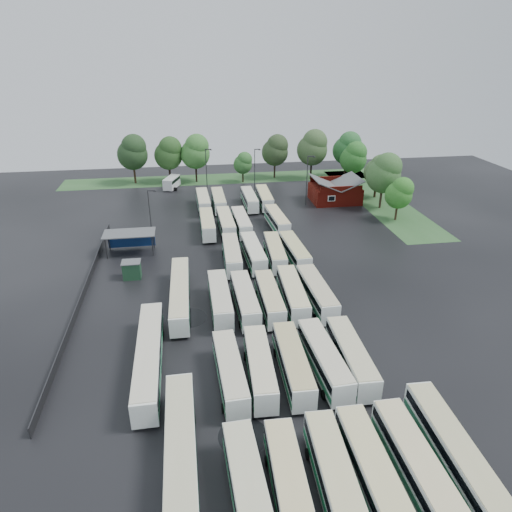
{
  "coord_description": "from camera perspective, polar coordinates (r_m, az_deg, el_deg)",
  "views": [
    {
      "loc": [
        -7.3,
        -48.72,
        31.06
      ],
      "look_at": [
        2.0,
        12.0,
        2.5
      ],
      "focal_mm": 32.0,
      "sensor_mm": 36.0,
      "label": 1
    }
  ],
  "objects": [
    {
      "name": "ground",
      "position": [
        58.24,
        -0.16,
        -7.29
      ],
      "size": [
        160.0,
        160.0,
        0.0
      ],
      "primitive_type": "plane",
      "color": "black",
      "rests_on": "ground"
    },
    {
      "name": "brick_building",
      "position": [
        101.01,
        9.83,
        7.77
      ],
      "size": [
        10.07,
        8.6,
        5.39
      ],
      "color": "maroon",
      "rests_on": "ground"
    },
    {
      "name": "wash_shed",
      "position": [
        76.75,
        -15.5,
        2.53
      ],
      "size": [
        8.2,
        4.2,
        3.58
      ],
      "color": "#2D2D30",
      "rests_on": "ground"
    },
    {
      "name": "utility_hut",
      "position": [
        68.73,
        -15.26,
        -1.65
      ],
      "size": [
        2.7,
        2.2,
        2.62
      ],
      "color": "#173B23",
      "rests_on": "ground"
    },
    {
      "name": "grass_strip_north",
      "position": [
        118.06,
        -3.94,
        9.62
      ],
      "size": [
        80.0,
        10.0,
        0.01
      ],
      "primitive_type": "cube",
      "color": "#2D582A",
      "rests_on": "ground"
    },
    {
      "name": "grass_strip_east",
      "position": [
        105.1,
        14.98,
        6.89
      ],
      "size": [
        10.0,
        50.0,
        0.01
      ],
      "primitive_type": "cube",
      "color": "#2D582A",
      "rests_on": "ground"
    },
    {
      "name": "west_fence",
      "position": [
        66.09,
        -20.72,
        -4.28
      ],
      "size": [
        0.1,
        50.0,
        1.2
      ],
      "primitive_type": "cube",
      "color": "#2D2D30",
      "rests_on": "ground"
    },
    {
      "name": "bus_r0c0",
      "position": [
        37.07,
        -0.93,
        -27.36
      ],
      "size": [
        2.86,
        11.38,
        3.14
      ],
      "rotation": [
        0.0,
        0.0,
        0.04
      ],
      "color": "white",
      "rests_on": "ground"
    },
    {
      "name": "bus_r0c1",
      "position": [
        37.42,
        4.19,
        -26.87
      ],
      "size": [
        2.71,
        11.06,
        3.06
      ],
      "rotation": [
        0.0,
        0.0,
        -0.03
      ],
      "color": "white",
      "rests_on": "ground"
    },
    {
      "name": "bus_r0c2",
      "position": [
        38.13,
        9.86,
        -25.82
      ],
      "size": [
        2.9,
        11.5,
        3.17
      ],
      "rotation": [
        0.0,
        0.0,
        -0.04
      ],
      "color": "white",
      "rests_on": "ground"
    },
    {
      "name": "bus_r0c3",
      "position": [
        39.07,
        14.32,
        -24.72
      ],
      "size": [
        2.55,
        11.44,
        3.18
      ],
      "rotation": [
        0.0,
        0.0,
        -0.01
      ],
      "color": "white",
      "rests_on": "ground"
    },
    {
      "name": "bus_r0c4",
      "position": [
        40.4,
        19.27,
        -23.39
      ],
      "size": [
        2.47,
        11.49,
        3.2
      ],
      "rotation": [
        0.0,
        0.0,
        0.0
      ],
      "color": "white",
      "rests_on": "ground"
    },
    {
      "name": "bus_r1c0",
      "position": [
        46.57,
        -3.27,
        -14.24
      ],
      "size": [
        2.76,
        11.01,
        3.04
      ],
      "rotation": [
        0.0,
        0.0,
        0.04
      ],
      "color": "white",
      "rests_on": "ground"
    },
    {
      "name": "bus_r1c1",
      "position": [
        47.07,
        0.47,
        -13.67
      ],
      "size": [
        2.81,
        11.13,
        3.07
      ],
      "rotation": [
        0.0,
        0.0,
        -0.04
      ],
      "color": "white",
      "rests_on": "ground"
    },
    {
      "name": "bus_r1c2",
      "position": [
        47.57,
        4.61,
        -13.22
      ],
      "size": [
        2.69,
        11.38,
        3.15
      ],
      "rotation": [
        0.0,
        0.0,
        -0.03
      ],
      "color": "white",
      "rests_on": "ground"
    },
    {
      "name": "bus_r1c3",
      "position": [
        48.47,
        8.49,
        -12.61
      ],
      "size": [
        2.96,
        11.46,
        3.16
      ],
      "rotation": [
        0.0,
        0.0,
        0.05
      ],
      "color": "white",
      "rests_on": "ground"
    },
    {
      "name": "bus_r1c4",
      "position": [
        49.34,
        11.8,
        -12.16
      ],
      "size": [
        2.7,
        11.36,
        3.15
      ],
      "rotation": [
        0.0,
        0.0,
        -0.03
      ],
      "color": "white",
      "rests_on": "ground"
    },
    {
      "name": "bus_r2c0",
      "position": [
        58.27,
        -4.52,
        -5.36
      ],
      "size": [
        2.5,
        11.39,
        3.17
      ],
      "rotation": [
        0.0,
        0.0,
        0.01
      ],
      "color": "white",
      "rests_on": "ground"
    },
    {
      "name": "bus_r2c1",
      "position": [
        58.01,
        -1.39,
        -5.45
      ],
      "size": [
        2.64,
        11.34,
        3.14
      ],
      "rotation": [
        0.0,
        0.0,
        0.02
      ],
      "color": "white",
      "rests_on": "ground"
    },
    {
      "name": "bus_r2c2",
      "position": [
        58.39,
        1.69,
        -5.28
      ],
      "size": [
        2.42,
        11.05,
        3.07
      ],
      "rotation": [
        0.0,
        0.0,
        -0.01
      ],
      "color": "white",
      "rests_on": "ground"
    },
    {
      "name": "bus_r2c3",
      "position": [
        59.33,
        4.59,
        -4.74
      ],
      "size": [
        2.92,
        11.65,
        3.22
      ],
      "rotation": [
        0.0,
        0.0,
        -0.04
      ],
      "color": "white",
      "rests_on": "ground"
    },
    {
      "name": "bus_r2c4",
      "position": [
        59.9,
        7.59,
        -4.58
      ],
      "size": [
        2.78,
        11.6,
        3.21
      ],
      "rotation": [
        0.0,
        0.0,
        0.03
      ],
      "color": "white",
      "rests_on": "ground"
    },
    {
      "name": "bus_r3c1",
      "position": [
        70.06,
        -3.04,
        0.16
      ],
      "size": [
        2.78,
        11.46,
        3.17
      ],
      "rotation": [
        0.0,
        0.0,
        -0.03
      ],
      "color": "white",
      "rests_on": "ground"
    },
    {
      "name": "bus_r3c2",
      "position": [
        70.66,
        -0.34,
        0.4
      ],
      "size": [
        2.75,
        11.33,
        3.13
      ],
      "rotation": [
        0.0,
        0.0,
        0.03
      ],
      "color": "white",
      "rests_on": "ground"
    },
    {
      "name": "bus_r3c3",
      "position": [
        70.97,
        2.39,
        0.46
      ],
      "size": [
        2.9,
        11.12,
        3.07
      ],
      "rotation": [
        0.0,
        0.0,
        -0.05
      ],
      "color": "white",
      "rests_on": "ground"
    },
    {
      "name": "bus_r3c4",
      "position": [
        71.46,
        4.83,
        0.58
      ],
      "size": [
        2.85,
        11.19,
        3.09
      ],
      "rotation": [
        0.0,
        0.0,
        0.05
      ],
      "color": "white",
      "rests_on": "ground"
    },
    {
      "name": "bus_r4c0",
      "position": [
        82.62,
        -6.1,
        3.98
      ],
      "size": [
        2.42,
        11.18,
        3.11
      ],
      "rotation": [
        0.0,
        0.0,
        0.0
      ],
      "color": "white",
      "rests_on": "ground"
    },
    {
      "name": "bus_r4c1",
      "position": [
        82.76,
        -3.79,
        4.12
      ],
      "size": [
        2.65,
        11.37,
        3.15
      ],
      "rotation": [
        0.0,
        0.0,
        0.02
      ],
      "color": "white",
      "rests_on": "ground"
    },
    {
      "name": "bus_r4c2",
      "position": [
        83.0,
        -1.83,
        4.2
      ],
      "size": [
        2.67,
        11.12,
        3.08
      ],
      "rotation": [
        0.0,
        0.0,
        0.03
      ],
      "color": "white",
      "rests_on": "ground"
    },
    {
      "name": "bus_r4c4",
      "position": [
        84.11,
        2.62,
        4.47
      ],
      "size": [
        2.92,
        11.2,
        3.09
      ],
      "rotation": [
        0.0,
        0.0,
        0.05
      ],
      "color": "white",
      "rests_on": "ground"
    },
    {
      "name": "bus_r5c0",
      "position": [
        95.3,
        -6.61,
        6.83
      ],
      "size": [
        2.62,
        11.22,
        3.11
      ],
      "rotation": [
        0.0,
        0.0,
        0.02
      ],
      "color": "white",
      "rests_on": "ground"
    },
    {
      "name": "bus_r5c1",
      "position": [
        95.34,
        -4.7,
        6.92
      ],
      "size": [
        2.43,
        11.2,
        3.12
      ],
      "rotation": [
        0.0,
        0.0,
        0.0
      ],
      "color": "white",
      "rests_on": "ground"
    },
    {
      "name": "bus_r5c3",
      "position": [
        95.88,
        -0.82,
        7.09
      ],
      "size": [
        2.41,
        11.01,
        3.06
      ],
      "rotation": [
        0.0,
        0.0,
        0.01
      ],
      "color": "white",
      "rests_on": "ground"
    },
    {
      "name": "bus_r5c4",
      "position": [
        96.66,
        1.05,
        7.27
      ],
      "size": [
        2.71,
        11.37,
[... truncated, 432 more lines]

